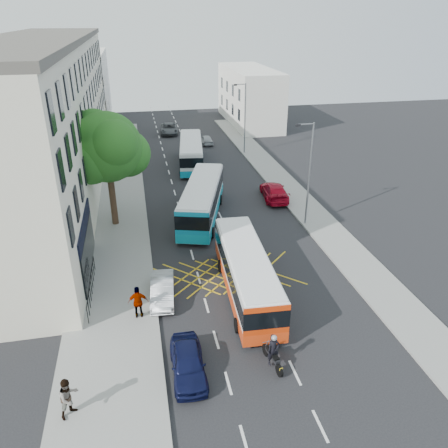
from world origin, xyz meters
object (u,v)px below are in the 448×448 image
bus_near (246,273)px  distant_car_grey (169,129)px  parked_car_blue (188,363)px  parked_car_silver (162,290)px  pedestrian_near (69,397)px  street_tree (107,148)px  distant_car_silver (206,140)px  motorbike (273,351)px  red_hatchback (274,191)px  lamp_far (244,115)px  bus_mid (202,200)px  bus_far (191,152)px  pedestrian_far (138,302)px  lamp_near (309,169)px

bus_near → distant_car_grey: bus_near is taller
parked_car_blue → distant_car_grey: size_ratio=0.77×
parked_car_silver → pedestrian_near: 8.80m
pedestrian_near → street_tree: bearing=43.3°
bus_near → distant_car_silver: (3.19, 33.48, -0.89)m
distant_car_grey → pedestrian_near: pedestrian_near is taller
street_tree → pedestrian_near: size_ratio=4.74×
street_tree → motorbike: (7.61, -17.29, -5.43)m
bus_near → red_hatchback: size_ratio=2.03×
lamp_far → bus_mid: bearing=-114.4°
street_tree → bus_mid: size_ratio=0.81×
bus_far → motorbike: (-0.37, -31.11, -0.64)m
distant_car_silver → red_hatchback: bearing=95.9°
bus_near → pedestrian_near: 11.70m
red_hatchback → pedestrian_far: pedestrian_far is taller
bus_far → parked_car_blue: (-4.37, -30.81, -0.85)m
lamp_near → bus_mid: 8.80m
lamp_near → distant_car_grey: bearing=104.0°
lamp_far → distant_car_grey: 14.51m
pedestrian_far → parked_car_silver: bearing=-128.2°
distant_car_grey → bus_mid: bearing=-86.1°
bus_near → distant_car_grey: bearing=94.2°
bus_far → distant_car_silver: bearing=77.3°
bus_near → motorbike: 6.04m
pedestrian_far → parked_car_blue: bearing=117.3°
parked_car_blue → red_hatchback: red_hatchback is taller
distant_car_grey → distant_car_silver: bearing=-53.4°
bus_near → street_tree: bearing=127.6°
bus_mid → red_hatchback: (7.02, 2.75, -0.85)m
bus_near → parked_car_blue: 7.14m
street_tree → distant_car_silver: size_ratio=2.55×
lamp_far → pedestrian_near: bearing=-114.5°
distant_car_grey → pedestrian_near: (-8.31, -47.00, 0.39)m
bus_near → distant_car_silver: bus_near is taller
red_hatchback → distant_car_silver: bearing=-75.2°
bus_mid → pedestrian_far: bus_mid is taller
bus_mid → red_hatchback: bus_mid is taller
parked_car_silver → red_hatchback: bearing=55.8°
street_tree → lamp_near: size_ratio=1.10×
distant_car_silver → street_tree: bearing=60.7°
lamp_far → bus_far: size_ratio=0.77×
lamp_near → bus_far: bearing=111.8°
motorbike → distant_car_silver: size_ratio=0.60×
motorbike → pedestrian_near: (-9.06, -1.13, 0.22)m
distant_car_grey → bus_near: bearing=-85.0°
motorbike → distant_car_grey: 45.89m
lamp_near → parked_car_silver: (-11.80, -7.82, -3.99)m
street_tree → bus_far: street_tree is taller
lamp_far → pedestrian_near: 39.12m
parked_car_blue → pedestrian_far: 5.06m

